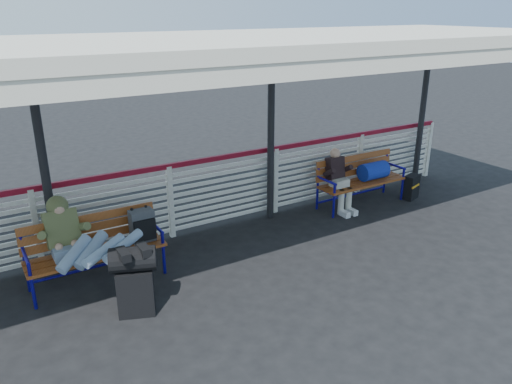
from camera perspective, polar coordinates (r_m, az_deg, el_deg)
ground at (r=6.77m, az=-3.22°, el=-10.98°), size 60.00×60.00×0.00m
fence at (r=8.04m, az=-9.76°, el=-0.75°), size 12.08×0.08×1.24m
canopy at (r=6.58m, az=-7.50°, el=16.04°), size 12.60×3.60×3.16m
luggage_stack at (r=6.20m, az=-13.71°, el=-9.55°), size 0.61×0.48×0.89m
bench_left at (r=7.05m, az=-16.49°, el=-5.07°), size 1.80×0.56×0.92m
bench_right at (r=9.58m, az=12.44°, el=2.08°), size 1.80×0.56×0.92m
traveler_man at (r=6.62m, az=-18.62°, el=-5.72°), size 0.94×1.63×0.77m
companion_person at (r=9.14m, az=9.45°, el=1.45°), size 0.32×0.66×1.15m
suitcase_side at (r=10.14m, az=17.33°, el=0.56°), size 0.39×0.30×0.48m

